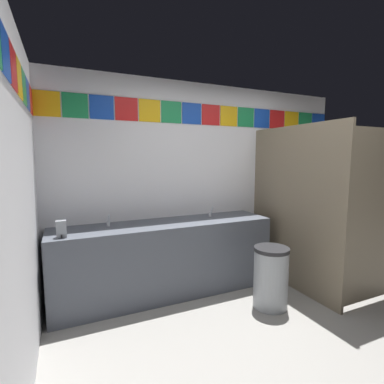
{
  "coord_description": "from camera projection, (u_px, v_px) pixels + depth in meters",
  "views": [
    {
      "loc": [
        -1.78,
        -1.71,
        1.58
      ],
      "look_at": [
        -0.54,
        1.04,
        1.22
      ],
      "focal_mm": 26.81,
      "sensor_mm": 36.0,
      "label": 1
    }
  ],
  "objects": [
    {
      "name": "ground_plane",
      "position": [
        298.0,
        343.0,
        2.46
      ],
      "size": [
        8.92,
        8.92,
        0.0
      ],
      "primitive_type": "plane",
      "color": "gray"
    },
    {
      "name": "wall_back",
      "position": [
        209.0,
        182.0,
        3.83
      ],
      "size": [
        4.05,
        0.09,
        2.52
      ],
      "color": "silver",
      "rests_on": "ground_plane"
    },
    {
      "name": "wall_side",
      "position": [
        3.0,
        220.0,
        1.46
      ],
      "size": [
        0.09,
        3.28,
        2.52
      ],
      "color": "silver",
      "rests_on": "ground_plane"
    },
    {
      "name": "vanity_counter",
      "position": [
        166.0,
        258.0,
        3.33
      ],
      "size": [
        2.51,
        0.59,
        0.84
      ],
      "color": "#4C515B",
      "rests_on": "ground_plane"
    },
    {
      "name": "faucet_left",
      "position": [
        108.0,
        222.0,
        3.1
      ],
      "size": [
        0.04,
        0.1,
        0.14
      ],
      "color": "silver",
      "rests_on": "vanity_counter"
    },
    {
      "name": "faucet_right",
      "position": [
        211.0,
        213.0,
        3.62
      ],
      "size": [
        0.04,
        0.1,
        0.14
      ],
      "color": "silver",
      "rests_on": "vanity_counter"
    },
    {
      "name": "soap_dispenser",
      "position": [
        61.0,
        229.0,
        2.67
      ],
      "size": [
        0.09,
        0.09,
        0.16
      ],
      "color": "gray",
      "rests_on": "vanity_counter"
    },
    {
      "name": "stall_divider",
      "position": [
        320.0,
        211.0,
        3.29
      ],
      "size": [
        0.92,
        1.48,
        1.96
      ],
      "color": "#726651",
      "rests_on": "ground_plane"
    },
    {
      "name": "toilet",
      "position": [
        300.0,
        249.0,
        4.05
      ],
      "size": [
        0.39,
        0.49,
        0.74
      ],
      "color": "white",
      "rests_on": "ground_plane"
    },
    {
      "name": "trash_bin",
      "position": [
        271.0,
        277.0,
        3.04
      ],
      "size": [
        0.37,
        0.37,
        0.65
      ],
      "color": "#999EA3",
      "rests_on": "ground_plane"
    }
  ]
}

